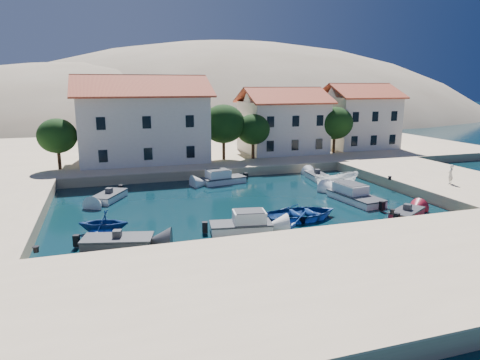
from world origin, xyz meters
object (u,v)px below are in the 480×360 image
(building_left, at_px, (142,118))
(rowboat_south, at_px, (301,219))
(building_right, at_px, (358,115))
(cabin_cruiser_south, at_px, (241,225))
(cabin_cruiser_east, at_px, (356,196))
(boat_east, at_px, (336,189))
(building_mid, at_px, (283,120))
(pedestrian, at_px, (450,174))

(building_left, bearing_deg, rowboat_south, -69.15)
(building_right, bearing_deg, cabin_cruiser_south, -134.30)
(building_right, relative_size, cabin_cruiser_east, 1.70)
(rowboat_south, relative_size, boat_east, 1.22)
(building_mid, relative_size, cabin_cruiser_south, 2.42)
(boat_east, bearing_deg, building_mid, -3.28)
(boat_east, bearing_deg, rowboat_south, 138.39)
(cabin_cruiser_south, bearing_deg, building_left, 108.14)
(cabin_cruiser_east, distance_m, boat_east, 4.62)
(cabin_cruiser_south, xyz_separation_m, rowboat_south, (5.07, 1.22, -0.48))
(cabin_cruiser_south, height_order, cabin_cruiser_east, same)
(building_left, distance_m, cabin_cruiser_east, 26.29)
(boat_east, bearing_deg, building_right, -34.74)
(building_left, relative_size, boat_east, 3.28)
(cabin_cruiser_south, distance_m, boat_east, 15.14)
(building_left, height_order, boat_east, building_left)
(building_mid, relative_size, building_right, 1.11)
(building_mid, distance_m, cabin_cruiser_east, 22.22)
(rowboat_south, bearing_deg, building_left, 18.83)
(boat_east, bearing_deg, cabin_cruiser_south, 127.76)
(cabin_cruiser_south, distance_m, pedestrian, 21.19)
(rowboat_south, bearing_deg, cabin_cruiser_east, -67.33)
(building_mid, height_order, boat_east, building_mid)
(building_left, distance_m, building_mid, 18.04)
(building_right, xyz_separation_m, cabin_cruiser_east, (-14.56, -22.56, -5.00))
(building_left, xyz_separation_m, building_right, (30.00, 2.00, -0.46))
(boat_east, bearing_deg, cabin_cruiser_east, 172.36)
(building_left, xyz_separation_m, rowboat_south, (8.97, -23.54, -5.94))
(building_mid, relative_size, boat_east, 2.34)
(cabin_cruiser_east, relative_size, boat_east, 1.24)
(building_left, distance_m, boat_east, 23.59)
(building_mid, height_order, cabin_cruiser_south, building_mid)
(building_left, xyz_separation_m, pedestrian, (24.72, -21.08, -4.06))
(building_left, bearing_deg, building_mid, 3.18)
(pedestrian, bearing_deg, building_left, -70.10)
(building_mid, bearing_deg, cabin_cruiser_east, -96.77)
(building_right, xyz_separation_m, rowboat_south, (-21.03, -25.54, -5.47))
(building_left, xyz_separation_m, cabin_cruiser_south, (3.89, -24.75, -5.46))
(cabin_cruiser_south, bearing_deg, building_right, 54.91)
(cabin_cruiser_east, bearing_deg, rowboat_south, 107.74)
(building_left, relative_size, cabin_cruiser_east, 2.65)
(building_mid, xyz_separation_m, pedestrian, (6.72, -22.08, -3.35))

